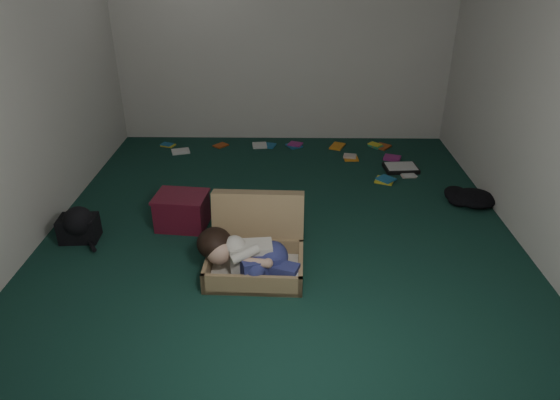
{
  "coord_description": "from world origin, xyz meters",
  "views": [
    {
      "loc": [
        0.05,
        -3.78,
        2.24
      ],
      "look_at": [
        0.0,
        -0.15,
        0.35
      ],
      "focal_mm": 32.0,
      "sensor_mm": 36.0,
      "label": 1
    }
  ],
  "objects": [
    {
      "name": "wall_front",
      "position": [
        0.0,
        -2.25,
        1.3
      ],
      "size": [
        4.5,
        0.0,
        4.5
      ],
      "primitive_type": "plane",
      "rotation": [
        -1.57,
        0.0,
        0.0
      ],
      "color": "silver",
      "rests_on": "ground"
    },
    {
      "name": "clothing_pile",
      "position": [
        1.7,
        0.51,
        0.07
      ],
      "size": [
        0.48,
        0.41,
        0.14
      ],
      "primitive_type": null,
      "rotation": [
        0.0,
        0.0,
        -0.14
      ],
      "color": "black",
      "rests_on": "floor"
    },
    {
      "name": "book_scatter",
      "position": [
        0.3,
        1.73,
        0.01
      ],
      "size": [
        2.93,
        1.21,
        0.02
      ],
      "color": "yellow",
      "rests_on": "floor"
    },
    {
      "name": "wall_back",
      "position": [
        0.0,
        2.25,
        1.3
      ],
      "size": [
        4.5,
        0.0,
        4.5
      ],
      "primitive_type": "plane",
      "rotation": [
        1.57,
        0.0,
        0.0
      ],
      "color": "silver",
      "rests_on": "ground"
    },
    {
      "name": "backpack",
      "position": [
        -1.68,
        -0.22,
        0.11
      ],
      "size": [
        0.4,
        0.33,
        0.23
      ],
      "primitive_type": null,
      "rotation": [
        0.0,
        0.0,
        0.06
      ],
      "color": "black",
      "rests_on": "floor"
    },
    {
      "name": "paper_tray",
      "position": [
        1.31,
        1.26,
        0.02
      ],
      "size": [
        0.38,
        0.29,
        0.05
      ],
      "rotation": [
        0.0,
        0.0,
        0.08
      ],
      "color": "black",
      "rests_on": "floor"
    },
    {
      "name": "wall_left",
      "position": [
        -2.0,
        0.0,
        1.3
      ],
      "size": [
        0.0,
        4.5,
        4.5
      ],
      "primitive_type": "plane",
      "rotation": [
        1.57,
        0.0,
        1.57
      ],
      "color": "silver",
      "rests_on": "ground"
    },
    {
      "name": "suitcase",
      "position": [
        -0.18,
        -0.56,
        0.16
      ],
      "size": [
        0.74,
        0.73,
        0.53
      ],
      "rotation": [
        0.0,
        0.0,
        -0.04
      ],
      "color": "#9F8158",
      "rests_on": "floor"
    },
    {
      "name": "maroon_bin",
      "position": [
        -0.86,
        0.02,
        0.15
      ],
      "size": [
        0.47,
        0.39,
        0.3
      ],
      "rotation": [
        0.0,
        0.0,
        -0.11
      ],
      "color": "#5A1223",
      "rests_on": "floor"
    },
    {
      "name": "wall_right",
      "position": [
        2.0,
        0.0,
        1.3
      ],
      "size": [
        0.0,
        4.5,
        4.5
      ],
      "primitive_type": "plane",
      "rotation": [
        1.57,
        0.0,
        -1.57
      ],
      "color": "silver",
      "rests_on": "ground"
    },
    {
      "name": "floor",
      "position": [
        0.0,
        0.0,
        0.0
      ],
      "size": [
        4.5,
        4.5,
        0.0
      ],
      "primitive_type": "plane",
      "color": "#12352B",
      "rests_on": "ground"
    },
    {
      "name": "person",
      "position": [
        -0.23,
        -0.74,
        0.2
      ],
      "size": [
        0.78,
        0.39,
        0.33
      ],
      "rotation": [
        0.0,
        0.0,
        -0.04
      ],
      "color": "beige",
      "rests_on": "suitcase"
    }
  ]
}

